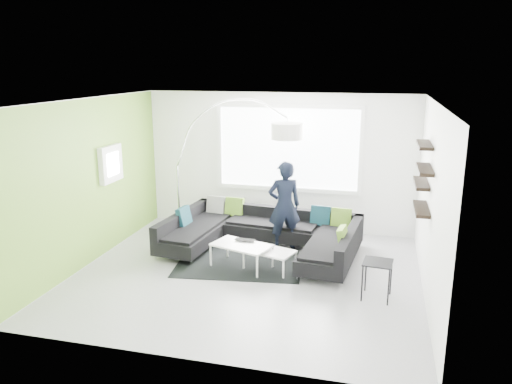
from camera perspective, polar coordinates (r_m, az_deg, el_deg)
ground at (r=8.26m, az=-1.06°, el=-9.41°), size 5.50×5.50×0.00m
room_shell at (r=7.89m, az=-0.46°, el=3.26°), size 5.54×5.04×2.82m
sectional_sofa at (r=9.03m, az=0.59°, el=-5.10°), size 3.55×2.40×0.72m
rug at (r=8.72m, az=-1.90°, el=-8.05°), size 2.30×1.80×0.01m
coffee_table at (r=8.42m, az=-0.06°, el=-7.43°), size 1.40×1.07×0.41m
arc_lamp at (r=10.08m, az=-8.99°, el=2.95°), size 2.59×0.95×2.73m
side_table at (r=7.59m, az=13.64°, el=-9.74°), size 0.45×0.45×0.57m
person at (r=9.13m, az=3.26°, el=-1.57°), size 0.89×0.83×1.65m
laptop at (r=8.50m, az=-1.39°, el=-5.64°), size 0.37×0.26×0.03m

